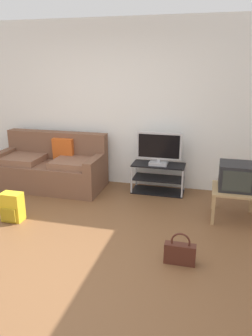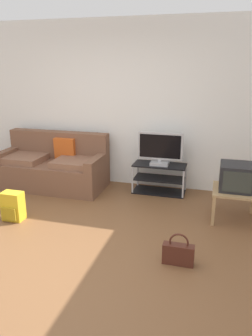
# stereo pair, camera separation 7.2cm
# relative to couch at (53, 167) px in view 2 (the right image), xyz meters

# --- Properties ---
(ground_plane) EXTENTS (9.00, 9.80, 0.02)m
(ground_plane) POSITION_rel_couch_xyz_m (1.01, -1.92, -0.35)
(ground_plane) COLOR brown
(wall_back) EXTENTS (9.00, 0.10, 2.70)m
(wall_back) POSITION_rel_couch_xyz_m (1.01, 0.53, 1.01)
(wall_back) COLOR white
(wall_back) RESTS_ON ground_plane
(couch) EXTENTS (1.79, 0.84, 0.90)m
(couch) POSITION_rel_couch_xyz_m (0.00, 0.00, 0.00)
(couch) COLOR brown
(couch) RESTS_ON ground_plane
(tv_stand) EXTENTS (0.84, 0.39, 0.47)m
(tv_stand) POSITION_rel_couch_xyz_m (1.79, 0.19, -0.10)
(tv_stand) COLOR black
(tv_stand) RESTS_ON ground_plane
(flat_tv) EXTENTS (0.70, 0.22, 0.52)m
(flat_tv) POSITION_rel_couch_xyz_m (1.79, 0.17, 0.39)
(flat_tv) COLOR #B2B2B7
(flat_tv) RESTS_ON tv_stand
(side_table) EXTENTS (0.57, 0.57, 0.43)m
(side_table) POSITION_rel_couch_xyz_m (2.92, -0.52, 0.03)
(side_table) COLOR tan
(side_table) RESTS_ON ground_plane
(crt_tv) EXTENTS (0.43, 0.44, 0.34)m
(crt_tv) POSITION_rel_couch_xyz_m (2.92, -0.50, 0.26)
(crt_tv) COLOR #232326
(crt_tv) RESTS_ON side_table
(backpack) EXTENTS (0.27, 0.25, 0.39)m
(backpack) POSITION_rel_couch_xyz_m (0.09, -1.32, -0.15)
(backpack) COLOR gold
(backpack) RESTS_ON ground_plane
(handbag) EXTENTS (0.33, 0.11, 0.35)m
(handbag) POSITION_rel_couch_xyz_m (2.34, -1.77, -0.21)
(handbag) COLOR #4C2319
(handbag) RESTS_ON ground_plane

